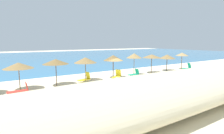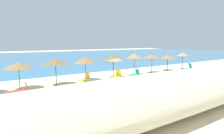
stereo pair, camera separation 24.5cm
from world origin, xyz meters
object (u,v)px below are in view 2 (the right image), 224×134
object	(u,v)px
beach_umbrella_3	(85,60)
cooler_box	(118,79)
beach_umbrella_2	(55,62)
lounge_chair_1	(117,76)
beach_umbrella_5	(134,56)
beach_umbrella_8	(183,54)
beach_umbrella_6	(152,56)
beach_umbrella_1	(18,65)
beach_umbrella_7	(168,57)
beach_umbrella_4	(113,58)
lounge_chair_0	(188,67)
lounge_chair_3	(85,78)
lounge_chair_4	(135,74)
lounge_chair_2	(20,90)

from	to	relation	value
beach_umbrella_3	cooler_box	size ratio (longest dim) A/B	4.60
beach_umbrella_2	lounge_chair_1	distance (m)	7.18
beach_umbrella_5	beach_umbrella_2	bearing A→B (deg)	-178.92
beach_umbrella_3	beach_umbrella_8	size ratio (longest dim) A/B	1.01
beach_umbrella_6	beach_umbrella_8	distance (m)	7.05
beach_umbrella_3	beach_umbrella_5	world-z (taller)	beach_umbrella_5
beach_umbrella_1	beach_umbrella_2	bearing A→B (deg)	-2.17
beach_umbrella_7	cooler_box	xyz separation A→B (m)	(-10.48, -2.00, -2.00)
beach_umbrella_4	beach_umbrella_8	xyz separation A→B (m)	(13.50, 0.06, -0.06)
beach_umbrella_5	beach_umbrella_7	world-z (taller)	beach_umbrella_5
lounge_chair_1	cooler_box	size ratio (longest dim) A/B	2.71
lounge_chair_1	cooler_box	distance (m)	0.94
lounge_chair_0	lounge_chair_3	distance (m)	16.80
lounge_chair_0	lounge_chair_4	distance (m)	10.07
beach_umbrella_6	lounge_chair_1	world-z (taller)	beach_umbrella_6
beach_umbrella_6	lounge_chair_2	size ratio (longest dim) A/B	1.65
beach_umbrella_3	beach_umbrella_4	xyz separation A→B (m)	(3.57, -0.26, 0.10)
lounge_chair_0	lounge_chair_2	size ratio (longest dim) A/B	0.88
beach_umbrella_5	lounge_chair_3	world-z (taller)	beach_umbrella_5
beach_umbrella_1	lounge_chair_4	size ratio (longest dim) A/B	1.76
beach_umbrella_5	lounge_chair_2	world-z (taller)	beach_umbrella_5
beach_umbrella_2	cooler_box	distance (m)	7.08
beach_umbrella_2	beach_umbrella_4	xyz separation A→B (m)	(6.98, 0.12, 0.03)
beach_umbrella_4	lounge_chair_0	world-z (taller)	beach_umbrella_4
beach_umbrella_3	lounge_chair_3	world-z (taller)	beach_umbrella_3
beach_umbrella_7	beach_umbrella_8	world-z (taller)	beach_umbrella_8
beach_umbrella_3	beach_umbrella_5	xyz separation A→B (m)	(6.96, -0.19, 0.22)
beach_umbrella_2	beach_umbrella_7	bearing A→B (deg)	0.84
beach_umbrella_8	lounge_chair_0	world-z (taller)	beach_umbrella_8
beach_umbrella_4	lounge_chair_2	xyz separation A→B (m)	(-10.45, -1.54, -2.12)
lounge_chair_0	lounge_chair_4	size ratio (longest dim) A/B	0.96
lounge_chair_0	cooler_box	world-z (taller)	lounge_chair_0
beach_umbrella_2	beach_umbrella_4	world-z (taller)	beach_umbrella_4
beach_umbrella_2	cooler_box	bearing A→B (deg)	-15.16
beach_umbrella_8	lounge_chair_2	distance (m)	24.09
beach_umbrella_1	beach_umbrella_2	xyz separation A→B (m)	(3.33, -0.13, 0.17)
beach_umbrella_1	beach_umbrella_8	distance (m)	23.80
beach_umbrella_3	lounge_chair_1	distance (m)	4.14
beach_umbrella_8	beach_umbrella_7	bearing A→B (deg)	178.87
beach_umbrella_3	lounge_chair_2	world-z (taller)	beach_umbrella_3
beach_umbrella_4	cooler_box	bearing A→B (deg)	-105.04
beach_umbrella_3	beach_umbrella_8	world-z (taller)	beach_umbrella_3
beach_umbrella_6	lounge_chair_4	distance (m)	4.20
beach_umbrella_7	lounge_chair_3	world-z (taller)	beach_umbrella_7
beach_umbrella_2	lounge_chair_3	distance (m)	3.71
beach_umbrella_7	beach_umbrella_8	size ratio (longest dim) A/B	0.93
beach_umbrella_4	lounge_chair_4	world-z (taller)	beach_umbrella_4
beach_umbrella_5	beach_umbrella_7	xyz separation A→B (m)	(6.59, 0.05, -0.42)
beach_umbrella_6	lounge_chair_0	bearing A→B (deg)	-11.92
beach_umbrella_7	lounge_chair_1	xyz separation A→B (m)	(-10.12, -1.18, -1.71)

